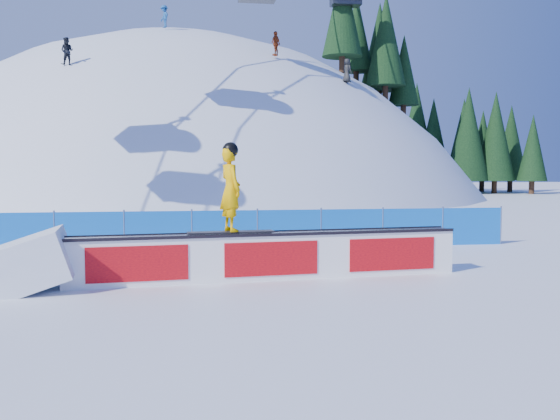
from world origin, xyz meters
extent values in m
plane|color=white|center=(0.00, 0.00, 0.00)|extent=(160.00, 160.00, 0.00)
sphere|color=white|center=(0.00, 42.00, -18.00)|extent=(64.00, 64.00, 64.00)
cylinder|color=#372216|center=(14.64, 42.41, 11.05)|extent=(0.50, 0.50, 1.40)
cone|color=black|center=(14.64, 42.41, 14.90)|extent=(2.85, 2.85, 6.49)
cylinder|color=#372216|center=(14.52, 41.14, 11.11)|extent=(0.50, 0.50, 1.40)
cone|color=black|center=(14.52, 41.14, 15.24)|extent=(3.11, 3.11, 7.07)
cylinder|color=#372216|center=(16.22, 43.29, 10.15)|extent=(0.50, 0.50, 1.40)
cone|color=black|center=(16.22, 43.29, 15.20)|extent=(3.92, 3.92, 8.90)
cylinder|color=#372216|center=(19.96, 42.45, 7.61)|extent=(0.50, 0.50, 1.40)
cone|color=black|center=(19.96, 42.45, 13.18)|extent=(4.38, 4.38, 9.96)
cylinder|color=#372216|center=(20.25, 36.02, 6.64)|extent=(0.50, 0.50, 1.40)
cone|color=black|center=(20.25, 36.02, 10.45)|extent=(2.82, 2.82, 6.40)
cylinder|color=#372216|center=(23.42, 36.00, 3.56)|extent=(0.50, 0.50, 1.40)
cone|color=black|center=(23.42, 36.00, 7.68)|extent=(3.09, 3.09, 7.03)
cylinder|color=#372216|center=(25.49, 40.54, 1.90)|extent=(0.50, 0.50, 1.40)
cone|color=black|center=(25.49, 40.54, 6.02)|extent=(3.10, 3.10, 7.05)
cylinder|color=#372216|center=(27.17, 40.81, 0.60)|extent=(0.50, 0.50, 1.40)
cone|color=black|center=(27.17, 40.81, 6.09)|extent=(4.31, 4.31, 9.79)
cylinder|color=#372216|center=(26.65, 38.23, 0.60)|extent=(0.50, 0.50, 1.40)
cone|color=black|center=(26.65, 38.23, 6.09)|extent=(4.30, 4.30, 9.78)
cylinder|color=#372216|center=(29.71, 38.04, 0.60)|extent=(0.50, 0.50, 1.40)
cone|color=black|center=(29.71, 38.04, 4.49)|extent=(2.90, 2.90, 6.58)
cylinder|color=#372216|center=(31.59, 44.08, 0.60)|extent=(0.50, 0.50, 1.40)
cone|color=black|center=(31.59, 44.08, 5.48)|extent=(3.77, 3.77, 8.57)
cylinder|color=#372216|center=(31.76, 45.08, 0.60)|extent=(0.50, 0.50, 1.40)
cone|color=black|center=(31.76, 45.08, 4.86)|extent=(3.22, 3.22, 7.32)
cylinder|color=#372216|center=(34.14, 39.47, 0.60)|extent=(0.50, 0.50, 1.40)
cone|color=black|center=(34.14, 39.47, 4.30)|extent=(2.73, 2.73, 6.20)
cylinder|color=#372216|center=(34.62, 38.52, 0.60)|extent=(0.50, 0.50, 1.40)
cone|color=black|center=(34.62, 38.52, 5.58)|extent=(3.85, 3.85, 8.76)
cube|color=blue|center=(0.00, 4.50, 0.60)|extent=(22.00, 0.03, 1.20)
cylinder|color=#435479|center=(-3.00, 4.50, 0.65)|extent=(0.05, 0.05, 1.30)
cylinder|color=#435479|center=(-1.00, 4.50, 0.65)|extent=(0.05, 0.05, 1.30)
cylinder|color=#435479|center=(1.00, 4.50, 0.65)|extent=(0.05, 0.05, 1.30)
cylinder|color=#435479|center=(3.00, 4.50, 0.65)|extent=(0.05, 0.05, 1.30)
cylinder|color=#435479|center=(5.00, 4.50, 0.65)|extent=(0.05, 0.05, 1.30)
cylinder|color=#435479|center=(7.00, 4.50, 0.65)|extent=(0.05, 0.05, 1.30)
cylinder|color=#435479|center=(9.00, 4.50, 0.65)|extent=(0.05, 0.05, 1.30)
cylinder|color=#435479|center=(11.00, 4.50, 0.65)|extent=(0.05, 0.05, 1.30)
cube|color=white|center=(2.67, -0.65, 0.50)|extent=(8.91, 1.47, 1.00)
cube|color=gray|center=(2.67, -0.65, 1.02)|extent=(8.82, 1.49, 0.04)
cube|color=black|center=(2.71, -0.94, 1.03)|extent=(8.86, 0.95, 0.07)
cube|color=black|center=(2.64, -0.35, 1.03)|extent=(8.86, 0.95, 0.07)
cube|color=red|center=(2.70, -0.93, 0.50)|extent=(8.41, 0.89, 0.75)
cube|color=red|center=(2.64, -0.36, 0.50)|extent=(8.41, 0.89, 0.75)
cube|color=black|center=(1.82, -0.74, 1.09)|extent=(1.94, 0.54, 0.04)
imported|color=#F8B201|center=(1.82, -0.74, 2.03)|extent=(0.65, 0.79, 1.85)
sphere|color=black|center=(1.82, -0.74, 2.90)|extent=(0.35, 0.35, 0.35)
imported|color=black|center=(-6.30, 25.62, 9.58)|extent=(0.94, 0.82, 1.65)
imported|color=#9C3A16|center=(6.98, 28.43, 10.95)|extent=(0.94, 1.00, 1.65)
imported|color=#195397|center=(-0.69, 33.91, 13.78)|extent=(1.00, 1.22, 1.65)
imported|color=black|center=(12.06, 28.58, 9.26)|extent=(0.84, 0.96, 1.65)
camera|label=1|loc=(0.87, -14.47, 2.54)|focal=40.00mm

